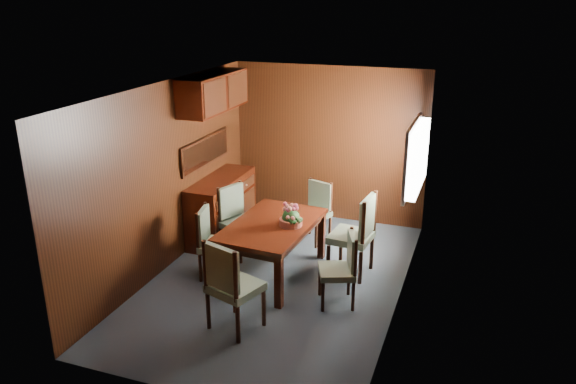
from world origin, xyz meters
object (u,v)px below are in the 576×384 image
at_px(sideboard, 222,207).
at_px(chair_right_near, 343,265).
at_px(dining_table, 272,231).
at_px(chair_head, 230,282).
at_px(flower_centerpiece, 291,214).
at_px(chair_left_near, 212,239).

bearing_deg(sideboard, chair_right_near, -30.27).
height_order(sideboard, chair_right_near, sideboard).
distance_m(dining_table, chair_head, 1.32).
distance_m(sideboard, flower_centerpiece, 1.66).
bearing_deg(chair_right_near, chair_left_near, 64.85).
distance_m(chair_left_near, flower_centerpiece, 1.05).
bearing_deg(chair_left_near, dining_table, 99.76).
bearing_deg(chair_right_near, chair_head, 112.64).
bearing_deg(chair_left_near, flower_centerpiece, 95.35).
xyz_separation_m(sideboard, chair_left_near, (0.42, -1.14, 0.06)).
bearing_deg(dining_table, flower_centerpiece, 7.14).
bearing_deg(chair_left_near, chair_head, 23.90).
bearing_deg(dining_table, chair_left_near, -154.81).
distance_m(chair_left_near, chair_right_near, 1.72).
height_order(dining_table, chair_left_near, chair_left_near).
relative_size(chair_right_near, chair_head, 0.84).
height_order(sideboard, dining_table, sideboard).
bearing_deg(flower_centerpiece, chair_head, -98.57).
bearing_deg(flower_centerpiece, chair_right_near, -27.17).
bearing_deg(chair_left_near, sideboard, -171.14).
bearing_deg(chair_right_near, sideboard, 38.16).
xyz_separation_m(chair_left_near, chair_head, (0.75, -1.05, 0.07)).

